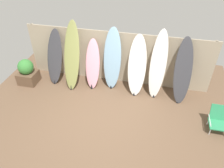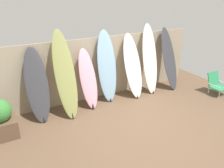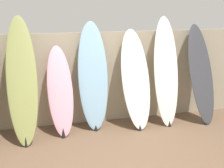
# 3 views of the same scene
# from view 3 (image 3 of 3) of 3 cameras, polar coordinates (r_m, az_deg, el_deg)

# --- Properties ---
(fence_back) EXTENTS (6.08, 0.11, 1.80)m
(fence_back) POSITION_cam_3_polar(r_m,az_deg,el_deg) (6.16, -3.34, 1.10)
(fence_back) COLOR tan
(fence_back) RESTS_ON ground
(surfboard_olive_1) EXTENTS (0.52, 0.82, 2.14)m
(surfboard_olive_1) POSITION_cam_3_polar(r_m,az_deg,el_deg) (5.50, -16.16, 0.56)
(surfboard_olive_1) COLOR olive
(surfboard_olive_1) RESTS_ON ground
(surfboard_pink_2) EXTENTS (0.50, 0.62, 1.60)m
(surfboard_pink_2) POSITION_cam_3_polar(r_m,az_deg,el_deg) (5.69, -9.44, -1.43)
(surfboard_pink_2) COLOR pink
(surfboard_pink_2) RESTS_ON ground
(surfboard_skyblue_3) EXTENTS (0.56, 0.47, 2.02)m
(surfboard_skyblue_3) POSITION_cam_3_polar(r_m,az_deg,el_deg) (5.82, -3.49, 1.33)
(surfboard_skyblue_3) COLOR #8CB7D6
(surfboard_skyblue_3) RESTS_ON ground
(surfboard_white_4) EXTENTS (0.61, 0.74, 1.87)m
(surfboard_white_4) POSITION_cam_3_polar(r_m,az_deg,el_deg) (5.95, 4.35, 0.85)
(surfboard_white_4) COLOR white
(surfboard_white_4) RESTS_ON ground
(surfboard_white_5) EXTENTS (0.54, 0.66, 2.09)m
(surfboard_white_5) POSITION_cam_3_polar(r_m,az_deg,el_deg) (6.17, 9.85, 2.21)
(surfboard_white_5) COLOR white
(surfboard_white_5) RESTS_ON ground
(surfboard_charcoal_6) EXTENTS (0.60, 0.79, 1.94)m
(surfboard_charcoal_6) POSITION_cam_3_polar(r_m,az_deg,el_deg) (6.48, 15.98, 1.74)
(surfboard_charcoal_6) COLOR #38383D
(surfboard_charcoal_6) RESTS_ON ground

